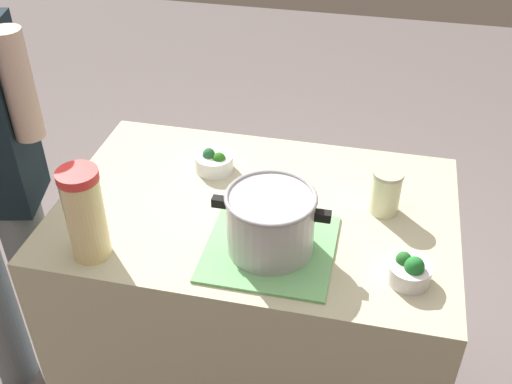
% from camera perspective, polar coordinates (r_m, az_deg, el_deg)
% --- Properties ---
extents(counter_slab, '(1.11, 0.73, 0.91)m').
position_cam_1_polar(counter_slab, '(2.04, -0.00, -11.53)').
color(counter_slab, '#BCB795').
rests_on(counter_slab, ground_plane).
extents(dish_cloth, '(0.33, 0.32, 0.01)m').
position_cam_1_polar(dish_cloth, '(1.58, 1.30, -5.19)').
color(dish_cloth, '#72BC73').
rests_on(dish_cloth, counter_slab).
extents(cooking_pot, '(0.30, 0.23, 0.16)m').
position_cam_1_polar(cooking_pot, '(1.53, 1.35, -2.69)').
color(cooking_pot, '#B7B7BC').
rests_on(cooking_pot, dish_cloth).
extents(lemonade_pitcher, '(0.10, 0.10, 0.25)m').
position_cam_1_polar(lemonade_pitcher, '(1.55, -15.50, -1.96)').
color(lemonade_pitcher, beige).
rests_on(lemonade_pitcher, counter_slab).
extents(mason_jar, '(0.08, 0.08, 0.13)m').
position_cam_1_polar(mason_jar, '(1.71, 11.90, 0.04)').
color(mason_jar, beige).
rests_on(mason_jar, counter_slab).
extents(broccoli_bowl_front, '(0.12, 0.12, 0.07)m').
position_cam_1_polar(broccoli_bowl_front, '(1.86, -3.87, 2.81)').
color(broccoli_bowl_front, silver).
rests_on(broccoli_bowl_front, counter_slab).
extents(broccoli_bowl_center, '(0.10, 0.10, 0.08)m').
position_cam_1_polar(broccoli_bowl_center, '(1.53, 14.03, -7.03)').
color(broccoli_bowl_center, silver).
rests_on(broccoli_bowl_center, counter_slab).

